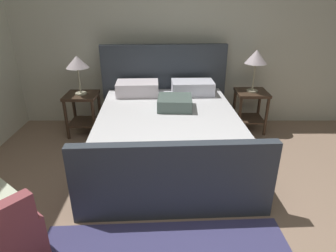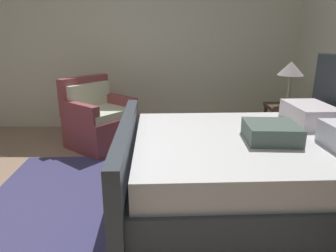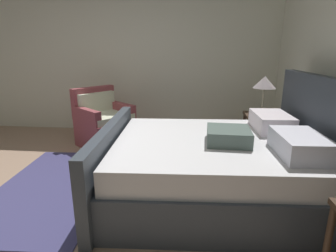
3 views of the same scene
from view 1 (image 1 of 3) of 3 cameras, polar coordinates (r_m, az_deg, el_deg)
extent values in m
cube|color=silver|center=(4.45, 3.50, 17.59)|extent=(5.19, 0.12, 2.70)
cube|color=#383F48|center=(3.54, -0.21, -3.71)|extent=(1.76, 2.02, 0.40)
cube|color=#383F48|center=(4.33, -0.91, 7.58)|extent=(1.79, 0.19, 1.24)
cube|color=#383F48|center=(2.58, 0.95, -10.85)|extent=(1.79, 0.19, 0.75)
cube|color=silver|center=(3.41, -0.22, 0.91)|extent=(1.68, 1.96, 0.22)
cube|color=silver|center=(3.99, -6.15, 7.34)|extent=(0.58, 0.39, 0.18)
cube|color=silver|center=(4.02, 4.66, 7.53)|extent=(0.58, 0.39, 0.18)
cube|color=#52645D|center=(3.48, 1.18, 4.61)|extent=(0.41, 0.41, 0.14)
cube|color=#412E20|center=(4.38, 15.94, 6.29)|extent=(0.44, 0.44, 0.04)
cube|color=#412E20|center=(4.51, 15.37, 1.46)|extent=(0.40, 0.40, 0.02)
cylinder|color=#412E20|center=(4.25, 13.67, 1.73)|extent=(0.04, 0.04, 0.56)
cylinder|color=#412E20|center=(4.36, 18.53, 1.69)|extent=(0.04, 0.04, 0.56)
cylinder|color=#412E20|center=(4.60, 12.64, 3.54)|extent=(0.04, 0.04, 0.56)
cylinder|color=#412E20|center=(4.70, 17.17, 3.47)|extent=(0.04, 0.04, 0.56)
cylinder|color=#B7B293|center=(4.37, 15.98, 6.67)|extent=(0.16, 0.16, 0.02)
cylinder|color=#B7B293|center=(4.32, 16.29, 9.20)|extent=(0.02, 0.02, 0.38)
cone|color=silver|center=(4.26, 16.74, 12.88)|extent=(0.30, 0.30, 0.19)
cube|color=#412E20|center=(4.27, -16.78, 5.73)|extent=(0.44, 0.44, 0.04)
cube|color=#412E20|center=(4.40, -16.16, 0.80)|extent=(0.40, 0.40, 0.02)
cylinder|color=#412E20|center=(4.26, -19.42, 1.00)|extent=(0.04, 0.04, 0.56)
cylinder|color=#412E20|center=(4.15, -14.46, 1.04)|extent=(0.04, 0.04, 0.56)
cylinder|color=#412E20|center=(4.59, -17.99, 2.87)|extent=(0.04, 0.04, 0.56)
cylinder|color=#412E20|center=(4.49, -13.36, 2.94)|extent=(0.04, 0.04, 0.56)
cylinder|color=#B7B293|center=(4.26, -16.83, 6.12)|extent=(0.16, 0.16, 0.02)
cylinder|color=#B7B293|center=(4.21, -17.13, 8.50)|extent=(0.02, 0.02, 0.35)
cone|color=silver|center=(4.15, -17.56, 11.88)|extent=(0.30, 0.30, 0.16)
camera|label=2|loc=(3.47, 44.53, 10.76)|focal=32.50mm
camera|label=3|loc=(3.92, 41.79, 12.85)|focal=28.81mm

